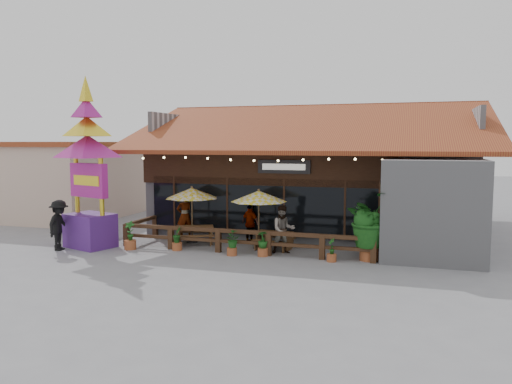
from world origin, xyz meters
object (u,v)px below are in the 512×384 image
(umbrella_left, at_px, (192,193))
(umbrella_right, at_px, (259,197))
(pedestrian, at_px, (59,225))
(tropical_plant, at_px, (370,221))
(picnic_table_left, at_px, (195,232))
(picnic_table_right, at_px, (274,237))
(thai_sign_tower, at_px, (88,151))

(umbrella_left, height_order, umbrella_right, same)
(pedestrian, bearing_deg, tropical_plant, -88.91)
(picnic_table_left, xyz_separation_m, tropical_plant, (7.15, -0.87, 0.94))
(picnic_table_right, distance_m, pedestrian, 8.39)
(pedestrian, bearing_deg, umbrella_left, -63.82)
(picnic_table_left, bearing_deg, picnic_table_right, -0.41)
(umbrella_right, height_order, picnic_table_right, umbrella_right)
(umbrella_left, relative_size, tropical_plant, 0.95)
(umbrella_right, xyz_separation_m, tropical_plant, (4.33, -0.72, -0.65))
(umbrella_right, bearing_deg, tropical_plant, -9.42)
(picnic_table_left, relative_size, thai_sign_tower, 0.26)
(umbrella_left, distance_m, umbrella_right, 3.05)
(picnic_table_left, height_order, pedestrian, pedestrian)
(tropical_plant, bearing_deg, picnic_table_right, 167.21)
(picnic_table_left, distance_m, picnic_table_right, 3.41)
(picnic_table_right, height_order, pedestrian, pedestrian)
(picnic_table_right, distance_m, tropical_plant, 3.95)
(picnic_table_left, bearing_deg, tropical_plant, -6.96)
(thai_sign_tower, bearing_deg, umbrella_left, 30.22)
(pedestrian, bearing_deg, umbrella_right, -78.68)
(umbrella_right, distance_m, tropical_plant, 4.44)
(umbrella_right, height_order, pedestrian, umbrella_right)
(umbrella_left, distance_m, pedestrian, 5.32)
(thai_sign_tower, bearing_deg, picnic_table_left, 26.24)
(umbrella_left, bearing_deg, picnic_table_left, -44.20)
(picnic_table_left, relative_size, pedestrian, 0.98)
(umbrella_left, height_order, picnic_table_right, umbrella_left)
(umbrella_left, bearing_deg, umbrella_right, -6.85)
(picnic_table_left, relative_size, picnic_table_right, 1.25)
(umbrella_right, bearing_deg, picnic_table_right, 12.26)
(umbrella_right, relative_size, picnic_table_right, 1.93)
(picnic_table_right, xyz_separation_m, thai_sign_tower, (-7.15, -1.82, 3.40))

